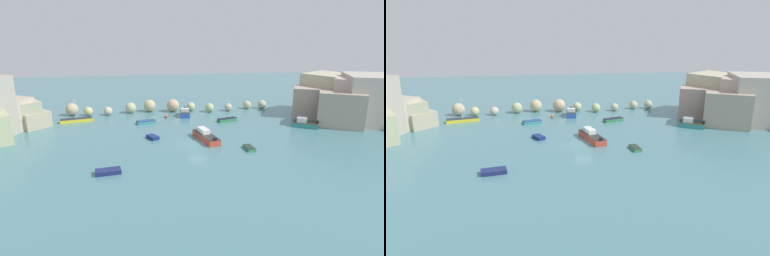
{
  "view_description": "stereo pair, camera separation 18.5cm",
  "coord_description": "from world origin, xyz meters",
  "views": [
    {
      "loc": [
        -7.99,
        -48.29,
        17.14
      ],
      "look_at": [
        0.0,
        5.2,
        1.0
      ],
      "focal_mm": 31.61,
      "sensor_mm": 36.0,
      "label": 1
    },
    {
      "loc": [
        -7.81,
        -48.32,
        17.14
      ],
      "look_at": [
        0.0,
        5.2,
        1.0
      ],
      "focal_mm": 31.61,
      "sensor_mm": 36.0,
      "label": 2
    }
  ],
  "objects": [
    {
      "name": "moored_boat_3",
      "position": [
        20.57,
        6.21,
        0.62
      ],
      "size": [
        4.75,
        3.99,
        1.72
      ],
      "rotation": [
        0.0,
        0.0,
        2.61
      ],
      "color": "teal",
      "rests_on": "cove_water"
    },
    {
      "name": "moored_boat_6",
      "position": [
        -12.52,
        -9.22,
        0.26
      ],
      "size": [
        3.27,
        1.97,
        0.53
      ],
      "rotation": [
        0.0,
        0.0,
        3.3
      ],
      "color": "navy",
      "rests_on": "cove_water"
    },
    {
      "name": "channel_buoy",
      "position": [
        -3.54,
        16.19,
        0.31
      ],
      "size": [
        0.63,
        0.63,
        0.63
      ],
      "primitive_type": "sphere",
      "color": "#E04C28",
      "rests_on": "cove_water"
    },
    {
      "name": "moored_boat_5",
      "position": [
        7.78,
        12.05,
        0.3
      ],
      "size": [
        4.0,
        2.32,
        0.6
      ],
      "rotation": [
        0.0,
        0.0,
        3.45
      ],
      "color": "#2F7D4A",
      "rests_on": "cove_water"
    },
    {
      "name": "rock_breakwater",
      "position": [
        -4.91,
        21.09,
        1.11
      ],
      "size": [
        42.27,
        4.39,
        2.64
      ],
      "color": "tan",
      "rests_on": "ground"
    },
    {
      "name": "cliff_headland_right",
      "position": [
        30.72,
        9.97,
        3.63
      ],
      "size": [
        20.85,
        21.82,
        9.04
      ],
      "color": "#ABAC9E",
      "rests_on": "ground"
    },
    {
      "name": "cove_water",
      "position": [
        0.0,
        0.0,
        0.0
      ],
      "size": [
        160.0,
        160.0,
        0.0
      ],
      "primitive_type": "plane",
      "color": "teal",
      "rests_on": "ground"
    },
    {
      "name": "moored_boat_1",
      "position": [
        -20.51,
        15.83,
        0.35
      ],
      "size": [
        6.1,
        2.81,
        4.54
      ],
      "rotation": [
        0.0,
        0.0,
        0.21
      ],
      "color": "yellow",
      "rests_on": "cove_water"
    },
    {
      "name": "moored_boat_4",
      "position": [
        -7.55,
        12.72,
        0.3
      ],
      "size": [
        3.68,
        2.36,
        0.58
      ],
      "rotation": [
        0.0,
        0.0,
        3.43
      ],
      "color": "teal",
      "rests_on": "cove_water"
    },
    {
      "name": "moored_boat_2",
      "position": [
        7.16,
        -3.59,
        0.22
      ],
      "size": [
        1.38,
        2.57,
        0.45
      ],
      "rotation": [
        0.0,
        0.0,
        4.8
      ],
      "color": "#398955",
      "rests_on": "cove_water"
    },
    {
      "name": "moored_boat_8",
      "position": [
        1.68,
        1.7,
        0.62
      ],
      "size": [
        3.43,
        7.04,
        1.66
      ],
      "rotation": [
        0.0,
        0.0,
        1.81
      ],
      "color": "#BC4130",
      "rests_on": "cove_water"
    },
    {
      "name": "moored_boat_7",
      "position": [
        -6.64,
        3.5,
        0.27
      ],
      "size": [
        2.18,
        2.53,
        0.53
      ],
      "rotation": [
        0.0,
        0.0,
        5.24
      ],
      "color": "navy",
      "rests_on": "cove_water"
    },
    {
      "name": "moored_boat_0",
      "position": [
        0.36,
        17.09,
        0.62
      ],
      "size": [
        2.36,
        4.27,
        1.66
      ],
      "rotation": [
        0.0,
        0.0,
        4.59
      ],
      "color": "#2A4EAD",
      "rests_on": "cove_water"
    }
  ]
}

